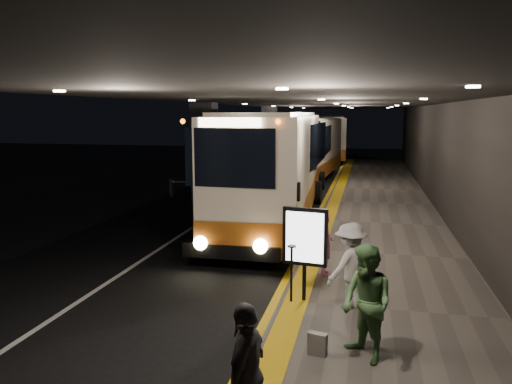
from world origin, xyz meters
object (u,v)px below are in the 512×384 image
(coach_second, at_px, (310,151))
(coach_third, at_px, (331,139))
(passenger_waiting_green, at_px, (367,303))
(passenger_waiting_white, at_px, (350,266))
(coach_main, at_px, (275,172))
(bag_polka, at_px, (317,344))
(info_sign, at_px, (305,238))
(passenger_boarding, at_px, (325,244))
(passenger_waiting_grey, at_px, (246,373))
(stanchion_post, at_px, (291,274))

(coach_second, height_order, coach_third, coach_third)
(passenger_waiting_green, height_order, passenger_waiting_white, passenger_waiting_green)
(coach_main, height_order, bag_polka, coach_main)
(coach_second, xyz_separation_m, passenger_waiting_green, (3.47, -22.41, -0.65))
(info_sign, bearing_deg, bag_polka, -69.73)
(coach_second, bearing_deg, passenger_boarding, -78.71)
(coach_second, distance_m, bag_polka, 22.66)
(coach_third, bearing_deg, coach_main, -94.05)
(passenger_boarding, bearing_deg, coach_second, -3.44)
(passenger_boarding, xyz_separation_m, info_sign, (-0.27, -1.81, 0.56))
(passenger_waiting_grey, distance_m, bag_polka, 2.50)
(coach_third, height_order, bag_polka, coach_third)
(passenger_waiting_green, distance_m, bag_polka, 1.06)
(bag_polka, bearing_deg, info_sign, 102.37)
(coach_main, xyz_separation_m, passenger_waiting_grey, (1.98, -12.64, -0.87))
(bag_polka, bearing_deg, passenger_waiting_white, 78.87)
(coach_third, height_order, passenger_waiting_green, coach_third)
(coach_second, relative_size, info_sign, 5.87)
(passenger_waiting_grey, height_order, bag_polka, passenger_waiting_grey)
(passenger_waiting_green, distance_m, stanchion_post, 2.66)
(passenger_waiting_green, bearing_deg, passenger_waiting_grey, -70.00)
(coach_third, relative_size, passenger_waiting_green, 6.24)
(passenger_boarding, distance_m, bag_polka, 4.19)
(coach_third, bearing_deg, bag_polka, -89.92)
(stanchion_post, bearing_deg, coach_main, 102.74)
(coach_third, bearing_deg, passenger_waiting_white, -88.97)
(coach_main, height_order, info_sign, coach_main)
(passenger_boarding, bearing_deg, info_sign, 160.23)
(coach_main, relative_size, passenger_waiting_grey, 7.33)
(passenger_waiting_white, relative_size, stanchion_post, 1.46)
(info_sign, bearing_deg, coach_second, 104.15)
(coach_second, bearing_deg, coach_third, 92.69)
(bag_polka, bearing_deg, passenger_waiting_green, 2.88)
(coach_main, bearing_deg, passenger_waiting_white, -72.81)
(coach_second, xyz_separation_m, passenger_waiting_grey, (2.10, -24.77, -0.71))
(passenger_waiting_white, bearing_deg, coach_third, -133.26)
(coach_third, relative_size, bag_polka, 30.76)
(bag_polka, bearing_deg, coach_second, 96.89)
(coach_main, height_order, passenger_waiting_grey, coach_main)
(passenger_waiting_grey, relative_size, info_sign, 0.88)
(coach_main, height_order, coach_second, coach_main)
(passenger_waiting_grey, distance_m, stanchion_post, 4.53)
(coach_main, bearing_deg, passenger_boarding, -72.29)
(passenger_waiting_white, bearing_deg, passenger_boarding, -119.39)
(passenger_boarding, bearing_deg, passenger_waiting_green, -177.52)
(passenger_boarding, bearing_deg, coach_third, -7.16)
(passenger_waiting_grey, bearing_deg, coach_main, -165.22)
(stanchion_post, bearing_deg, passenger_waiting_white, -1.03)
(coach_second, distance_m, passenger_boarding, 18.50)
(info_sign, bearing_deg, coach_main, 112.54)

